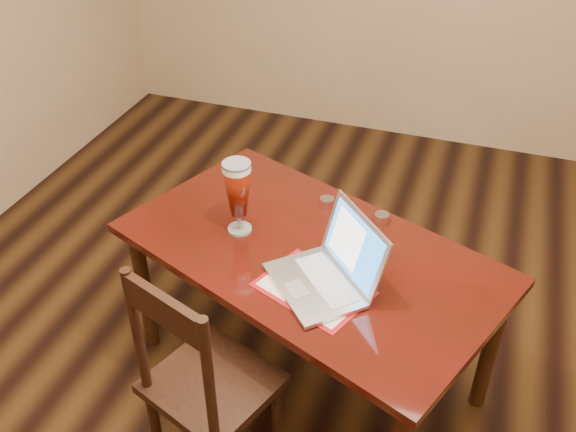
% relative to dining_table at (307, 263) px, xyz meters
% --- Properties ---
extents(ground, '(5.00, 5.00, 0.00)m').
position_rel_dining_table_xyz_m(ground, '(0.16, -0.16, -0.62)').
color(ground, black).
rests_on(ground, ground).
extents(dining_table, '(1.67, 1.31, 1.00)m').
position_rel_dining_table_xyz_m(dining_table, '(0.00, 0.00, 0.00)').
color(dining_table, '#450D09').
rests_on(dining_table, ground).
extents(dining_chair, '(0.52, 0.51, 0.97)m').
position_rel_dining_table_xyz_m(dining_chair, '(-0.20, -0.55, -0.17)').
color(dining_chair, black).
rests_on(dining_chair, ground).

